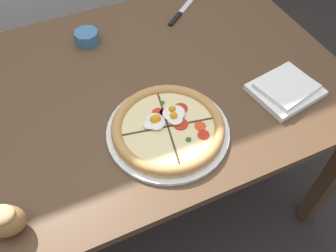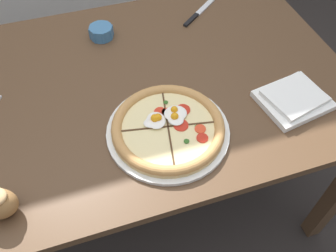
% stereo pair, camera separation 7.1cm
% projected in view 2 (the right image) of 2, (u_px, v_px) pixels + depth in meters
% --- Properties ---
extents(ground_plane, '(12.00, 12.00, 0.00)m').
position_uv_depth(ground_plane, '(138.00, 194.00, 1.76)').
color(ground_plane, '#2D2826').
extents(dining_table, '(1.53, 0.94, 0.76)m').
position_uv_depth(dining_table, '(125.00, 104.00, 1.24)').
color(dining_table, '#513823').
rests_on(dining_table, ground_plane).
extents(pizza, '(0.36, 0.36, 0.05)m').
position_uv_depth(pizza, '(168.00, 128.00, 1.03)').
color(pizza, white).
rests_on(pizza, dining_table).
extents(ramekin_bowl, '(0.09, 0.09, 0.04)m').
position_uv_depth(ramekin_bowl, '(101.00, 32.00, 1.31)').
color(ramekin_bowl, teal).
rests_on(ramekin_bowl, dining_table).
extents(napkin_folded, '(0.23, 0.20, 0.04)m').
position_uv_depth(napkin_folded, '(294.00, 99.00, 1.11)').
color(napkin_folded, white).
rests_on(napkin_folded, dining_table).
extents(knife_main, '(0.18, 0.15, 0.01)m').
position_uv_depth(knife_main, '(199.00, 12.00, 1.42)').
color(knife_main, silver).
rests_on(knife_main, dining_table).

